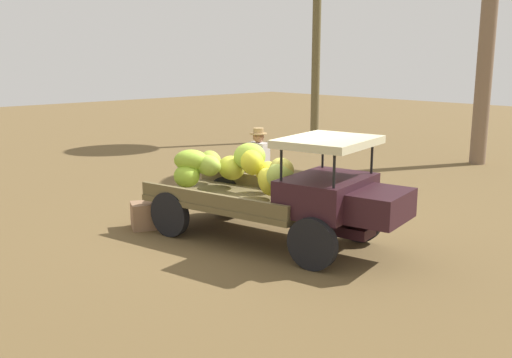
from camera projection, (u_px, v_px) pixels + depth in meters
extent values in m
plane|color=brown|center=(262.00, 232.00, 10.16)|extent=(60.00, 60.00, 0.00)
cube|color=#30161D|center=(261.00, 213.00, 9.72)|extent=(4.01, 1.25, 0.16)
cylinder|color=black|center=(359.00, 219.00, 9.56)|extent=(0.79, 0.30, 0.78)
cylinder|color=black|center=(312.00, 244.00, 8.28)|extent=(0.79, 0.30, 0.78)
cylinder|color=black|center=(227.00, 196.00, 11.13)|extent=(0.79, 0.30, 0.78)
cylinder|color=black|center=(170.00, 214.00, 9.85)|extent=(0.79, 0.30, 0.78)
cube|color=brown|center=(239.00, 199.00, 9.93)|extent=(3.29, 2.30, 0.10)
cube|color=brown|center=(265.00, 182.00, 10.54)|extent=(2.95, 0.69, 0.22)
cube|color=brown|center=(210.00, 200.00, 9.26)|extent=(2.95, 0.69, 0.22)
cube|color=#30161D|center=(327.00, 194.00, 8.91)|extent=(1.39, 1.71, 0.55)
cube|color=#30161D|center=(381.00, 206.00, 8.42)|extent=(0.90, 1.18, 0.44)
cylinder|color=black|center=(372.00, 156.00, 9.07)|extent=(0.04, 0.04, 0.55)
cylinder|color=black|center=(334.00, 169.00, 8.04)|extent=(0.04, 0.04, 0.55)
cylinder|color=black|center=(323.00, 151.00, 9.56)|extent=(0.04, 0.04, 0.55)
cylinder|color=black|center=(281.00, 163.00, 8.53)|extent=(0.04, 0.04, 0.55)
cube|color=beige|center=(328.00, 142.00, 8.74)|extent=(1.51, 1.74, 0.12)
ellipsoid|color=#98AC38|center=(210.00, 163.00, 10.87)|extent=(0.52, 0.51, 0.53)
ellipsoid|color=#94BB33|center=(191.00, 160.00, 10.17)|extent=(0.81, 0.81, 0.51)
ellipsoid|color=gold|center=(282.00, 169.00, 9.38)|extent=(0.74, 0.65, 0.39)
ellipsoid|color=#97B536|center=(249.00, 156.00, 10.19)|extent=(0.74, 0.67, 0.59)
ellipsoid|color=#98B63C|center=(208.00, 165.00, 10.15)|extent=(0.60, 0.49, 0.46)
ellipsoid|color=gold|center=(231.00, 168.00, 10.56)|extent=(0.72, 0.67, 0.51)
ellipsoid|color=#87AF37|center=(190.00, 166.00, 10.38)|extent=(0.79, 0.65, 0.55)
ellipsoid|color=yellow|center=(269.00, 172.00, 10.14)|extent=(0.61, 0.57, 0.37)
ellipsoid|color=#94BD30|center=(187.00, 176.00, 10.14)|extent=(0.70, 0.71, 0.54)
ellipsoid|color=yellow|center=(268.00, 182.00, 9.67)|extent=(0.71, 0.67, 0.55)
ellipsoid|color=#98AD40|center=(280.00, 176.00, 9.28)|extent=(0.72, 0.73, 0.58)
ellipsoid|color=gold|center=(252.00, 163.00, 10.03)|extent=(0.59, 0.57, 0.50)
cylinder|color=#465C79|center=(264.00, 192.00, 11.33)|extent=(0.15, 0.15, 0.83)
cylinder|color=#465C79|center=(253.00, 191.00, 11.49)|extent=(0.15, 0.15, 0.83)
cube|color=#BBB2AC|center=(258.00, 157.00, 11.27)|extent=(0.43, 0.29, 0.57)
cylinder|color=#BBB2AC|center=(259.00, 154.00, 11.11)|extent=(0.36, 0.35, 0.10)
cylinder|color=#BBB2AC|center=(251.00, 153.00, 11.24)|extent=(0.29, 0.39, 0.10)
sphere|color=#936143|center=(258.00, 137.00, 11.18)|extent=(0.22, 0.22, 0.22)
cylinder|color=olive|center=(258.00, 134.00, 11.17)|extent=(0.34, 0.34, 0.02)
cylinder|color=olive|center=(258.00, 130.00, 11.16)|extent=(0.20, 0.20, 0.10)
cube|color=#8E694A|center=(144.00, 216.00, 10.35)|extent=(0.60, 0.58, 0.47)
ellipsoid|color=#B0C839|center=(301.00, 195.00, 12.01)|extent=(0.67, 0.63, 0.40)
cylinder|color=#7A614B|center=(487.00, 35.00, 15.96)|extent=(0.45, 0.45, 7.28)
cylinder|color=brown|center=(316.00, 35.00, 20.64)|extent=(0.31, 0.31, 7.65)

